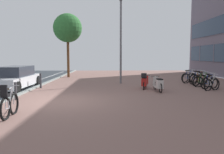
% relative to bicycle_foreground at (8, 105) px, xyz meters
% --- Properties ---
extents(ground, '(21.00, 40.00, 0.13)m').
position_rel_bicycle_foreground_xyz_m(ground, '(2.55, 2.41, -0.42)').
color(ground, '#20262C').
extents(bicycle_foreground, '(0.64, 1.44, 1.11)m').
position_rel_bicycle_foreground_xyz_m(bicycle_foreground, '(0.00, 0.00, 0.00)').
color(bicycle_foreground, black).
rests_on(bicycle_foreground, ground).
extents(bicycle_rack_00, '(1.20, 0.65, 0.96)m').
position_rel_bicycle_foreground_xyz_m(bicycle_rack_00, '(9.01, 5.30, -0.06)').
color(bicycle_rack_00, black).
rests_on(bicycle_rack_00, ground).
extents(bicycle_rack_01, '(1.28, 0.57, 0.97)m').
position_rel_bicycle_foreground_xyz_m(bicycle_rack_01, '(9.19, 5.98, -0.06)').
color(bicycle_rack_01, black).
rests_on(bicycle_rack_01, ground).
extents(bicycle_rack_02, '(1.40, 0.48, 1.00)m').
position_rel_bicycle_foreground_xyz_m(bicycle_rack_02, '(9.11, 6.66, -0.05)').
color(bicycle_rack_02, black).
rests_on(bicycle_rack_02, ground).
extents(bicycle_rack_03, '(1.32, 0.62, 1.03)m').
position_rel_bicycle_foreground_xyz_m(bicycle_rack_03, '(9.16, 7.33, -0.04)').
color(bicycle_rack_03, black).
rests_on(bicycle_rack_03, ground).
extents(bicycle_rack_04, '(1.34, 0.59, 1.01)m').
position_rel_bicycle_foreground_xyz_m(bicycle_rack_04, '(9.28, 8.01, -0.04)').
color(bicycle_rack_04, black).
rests_on(bicycle_rack_04, ground).
extents(bicycle_rack_05, '(1.35, 0.63, 1.01)m').
position_rel_bicycle_foreground_xyz_m(bicycle_rack_05, '(9.02, 8.68, -0.04)').
color(bicycle_rack_05, black).
rests_on(bicycle_rack_05, ground).
extents(bicycle_rack_06, '(1.27, 0.64, 0.97)m').
position_rel_bicycle_foreground_xyz_m(bicycle_rack_06, '(9.15, 9.36, -0.06)').
color(bicycle_rack_06, black).
rests_on(bicycle_rack_06, ground).
extents(scooter_near, '(0.74, 1.73, 0.98)m').
position_rel_bicycle_foreground_xyz_m(scooter_near, '(5.30, 5.94, 0.04)').
color(scooter_near, black).
rests_on(scooter_near, ground).
extents(scooter_mid, '(0.52, 1.71, 0.82)m').
position_rel_bicycle_foreground_xyz_m(scooter_mid, '(5.90, 4.96, -0.00)').
color(scooter_mid, black).
rests_on(scooter_mid, ground).
extents(parked_car_near, '(1.78, 4.25, 1.33)m').
position_rel_bicycle_foreground_xyz_m(parked_car_near, '(-2.38, 6.16, 0.23)').
color(parked_car_near, silver).
rests_on(parked_car_near, ground).
extents(lamp_post, '(0.20, 0.52, 5.93)m').
position_rel_bicycle_foreground_xyz_m(lamp_post, '(4.03, 8.50, 2.89)').
color(lamp_post, slate).
rests_on(lamp_post, ground).
extents(street_tree, '(2.58, 2.58, 5.75)m').
position_rel_bicycle_foreground_xyz_m(street_tree, '(-0.52, 13.21, 4.03)').
color(street_tree, brown).
rests_on(street_tree, ground).
extents(bollard_near, '(0.12, 0.12, 0.79)m').
position_rel_bicycle_foreground_xyz_m(bollard_near, '(-0.93, 2.76, -0.00)').
color(bollard_near, '#38383D').
rests_on(bollard_near, ground).
extents(bollard_far, '(0.12, 0.12, 0.90)m').
position_rel_bicycle_foreground_xyz_m(bollard_far, '(-0.93, 6.31, 0.05)').
color(bollard_far, '#38383D').
rests_on(bollard_far, ground).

